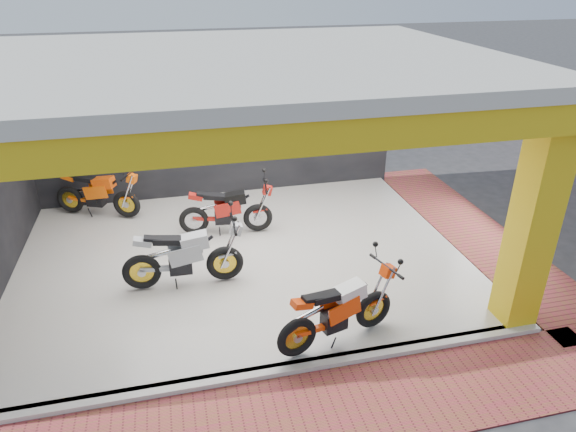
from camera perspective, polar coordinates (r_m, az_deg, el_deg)
ground at (r=7.99m, az=-2.87°, el=-12.20°), size 80.00×80.00×0.00m
showroom_floor at (r=9.59m, az=-5.12°, el=-4.67°), size 8.00×6.00×0.10m
showroom_ceiling at (r=8.35m, az=-6.13°, el=16.72°), size 8.40×6.40×0.20m
back_wall at (r=11.76m, az=-7.80°, el=10.18°), size 8.20×0.20×3.50m
corner_column at (r=7.93m, az=25.65°, el=-0.42°), size 0.50×0.50×3.50m
header_beam_front at (r=5.53m, az=-1.67°, el=8.73°), size 8.40×0.30×0.40m
header_beam_right at (r=9.75m, az=18.83°, el=15.11°), size 0.30×6.40×0.40m
floor_kerb at (r=7.20m, az=-1.29°, el=-16.83°), size 8.00×0.20×0.10m
paver_front at (r=6.69m, az=0.24°, el=-21.50°), size 9.00×1.40×0.03m
paver_right at (r=11.21m, az=19.92°, el=-1.64°), size 1.40×7.00×0.03m
moto_hero at (r=7.56m, az=9.62°, el=-8.43°), size 2.12×1.24×1.22m
moto_row_a at (r=8.57m, az=-7.13°, el=-3.48°), size 2.12×0.84×1.28m
moto_row_b at (r=10.12m, az=-3.40°, el=1.27°), size 2.02×0.96×1.19m
moto_row_c at (r=11.18m, az=-17.68°, el=2.61°), size 2.13×1.49×1.22m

